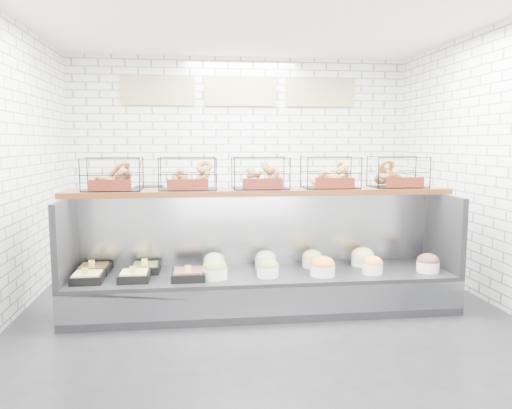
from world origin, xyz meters
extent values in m
plane|color=black|center=(0.00, 0.00, 0.00)|extent=(5.50, 5.50, 0.00)
cube|color=silver|center=(0.00, 2.75, 1.50)|extent=(5.00, 0.02, 3.00)
cube|color=silver|center=(2.50, 0.00, 1.50)|extent=(0.02, 5.50, 3.00)
cube|color=white|center=(0.00, 0.00, 3.00)|extent=(5.00, 5.50, 0.02)
cube|color=tan|center=(-1.20, 2.72, 2.50)|extent=(1.05, 0.03, 0.42)
cube|color=tan|center=(0.00, 2.72, 2.50)|extent=(1.05, 0.03, 0.42)
cube|color=tan|center=(1.20, 2.72, 2.50)|extent=(1.05, 0.03, 0.42)
cube|color=black|center=(0.00, 0.30, 0.20)|extent=(4.00, 0.90, 0.40)
cube|color=#93969B|center=(0.00, -0.14, 0.22)|extent=(4.00, 0.03, 0.28)
cube|color=#93969B|center=(0.00, 0.71, 0.80)|extent=(4.00, 0.08, 0.80)
cube|color=black|center=(-1.97, 0.30, 0.80)|extent=(0.06, 0.90, 0.80)
cube|color=black|center=(1.97, 0.30, 0.80)|extent=(0.06, 0.90, 0.80)
cube|color=black|center=(-1.74, 0.14, 0.44)|extent=(0.30, 0.30, 0.08)
cube|color=#E4BF75|center=(-1.74, 0.14, 0.48)|extent=(0.25, 0.25, 0.04)
cube|color=#F9D756|center=(-1.74, 0.04, 0.53)|extent=(0.06, 0.01, 0.08)
cube|color=black|center=(-1.74, 0.46, 0.44)|extent=(0.31, 0.31, 0.08)
cube|color=brown|center=(-1.74, 0.46, 0.48)|extent=(0.26, 0.26, 0.04)
cube|color=#F9D756|center=(-1.74, 0.35, 0.53)|extent=(0.06, 0.01, 0.08)
cube|color=black|center=(-1.30, 0.14, 0.44)|extent=(0.30, 0.30, 0.08)
cube|color=#D4C683|center=(-1.30, 0.14, 0.48)|extent=(0.25, 0.25, 0.04)
cube|color=#F9D756|center=(-1.30, 0.04, 0.53)|extent=(0.06, 0.01, 0.08)
cube|color=black|center=(-1.22, 0.45, 0.44)|extent=(0.29, 0.29, 0.08)
cube|color=olive|center=(-1.22, 0.45, 0.48)|extent=(0.25, 0.25, 0.04)
cube|color=#F9D756|center=(-1.22, 0.35, 0.53)|extent=(0.06, 0.01, 0.08)
cube|color=black|center=(-0.77, 0.13, 0.44)|extent=(0.33, 0.33, 0.08)
cube|color=brown|center=(-0.77, 0.13, 0.48)|extent=(0.28, 0.28, 0.04)
cube|color=#F9D756|center=(-0.77, 0.01, 0.53)|extent=(0.06, 0.01, 0.08)
cylinder|color=white|center=(-0.51, 0.13, 0.46)|extent=(0.26, 0.26, 0.11)
ellipsoid|color=olive|center=(-0.51, 0.13, 0.52)|extent=(0.25, 0.25, 0.18)
cylinder|color=white|center=(-0.50, 0.45, 0.46)|extent=(0.23, 0.23, 0.11)
ellipsoid|color=silver|center=(-0.50, 0.45, 0.52)|extent=(0.22, 0.22, 0.16)
cylinder|color=white|center=(0.03, 0.13, 0.46)|extent=(0.22, 0.22, 0.11)
ellipsoid|color=#81974D|center=(0.03, 0.13, 0.52)|extent=(0.22, 0.22, 0.15)
cylinder|color=white|center=(0.05, 0.47, 0.46)|extent=(0.23, 0.23, 0.11)
ellipsoid|color=silver|center=(0.05, 0.47, 0.52)|extent=(0.23, 0.23, 0.16)
cylinder|color=white|center=(0.59, 0.10, 0.46)|extent=(0.26, 0.26, 0.11)
ellipsoid|color=orange|center=(0.59, 0.10, 0.52)|extent=(0.25, 0.25, 0.18)
cylinder|color=white|center=(0.57, 0.47, 0.46)|extent=(0.22, 0.22, 0.11)
ellipsoid|color=#CFCA6A|center=(0.57, 0.47, 0.52)|extent=(0.22, 0.22, 0.15)
cylinder|color=white|center=(1.12, 0.12, 0.46)|extent=(0.21, 0.21, 0.11)
ellipsoid|color=orange|center=(1.12, 0.12, 0.52)|extent=(0.21, 0.21, 0.15)
cylinder|color=white|center=(1.14, 0.47, 0.46)|extent=(0.25, 0.25, 0.11)
ellipsoid|color=#F9EC7F|center=(1.14, 0.47, 0.52)|extent=(0.25, 0.25, 0.17)
cylinder|color=white|center=(1.73, 0.11, 0.46)|extent=(0.24, 0.24, 0.11)
ellipsoid|color=brown|center=(1.73, 0.11, 0.52)|extent=(0.23, 0.23, 0.16)
cube|color=#47210F|center=(0.00, 0.52, 1.23)|extent=(4.10, 0.50, 0.06)
cube|color=black|center=(-1.53, 0.52, 1.43)|extent=(0.60, 0.38, 0.34)
cube|color=#53190F|center=(-1.53, 0.32, 1.33)|extent=(0.42, 0.02, 0.11)
cube|color=black|center=(-0.77, 0.52, 1.43)|extent=(0.60, 0.38, 0.34)
cube|color=#53190F|center=(-0.77, 0.32, 1.33)|extent=(0.42, 0.02, 0.11)
cube|color=black|center=(0.00, 0.52, 1.43)|extent=(0.60, 0.38, 0.34)
cube|color=#53190F|center=(0.00, 0.32, 1.33)|extent=(0.42, 0.02, 0.11)
cube|color=black|center=(0.77, 0.52, 1.43)|extent=(0.60, 0.38, 0.34)
cube|color=#53190F|center=(0.77, 0.32, 1.33)|extent=(0.42, 0.02, 0.11)
cube|color=black|center=(1.53, 0.52, 1.43)|extent=(0.60, 0.38, 0.34)
cube|color=#53190F|center=(1.53, 0.32, 1.33)|extent=(0.42, 0.02, 0.11)
cube|color=#93969B|center=(0.00, 2.43, 0.45)|extent=(4.00, 0.60, 0.90)
cube|color=black|center=(-1.34, 2.46, 1.02)|extent=(0.40, 0.30, 0.24)
cube|color=silver|center=(-0.59, 2.44, 0.99)|extent=(0.35, 0.28, 0.18)
cylinder|color=#B92E34|center=(0.40, 2.36, 1.01)|extent=(0.09, 0.09, 0.22)
cube|color=black|center=(1.39, 2.41, 1.05)|extent=(0.30, 0.30, 0.30)
camera|label=1|loc=(-0.69, -4.75, 1.75)|focal=35.00mm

